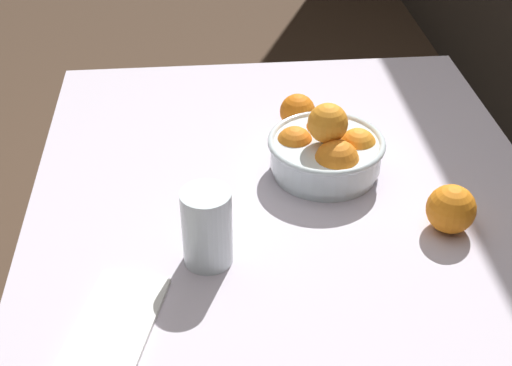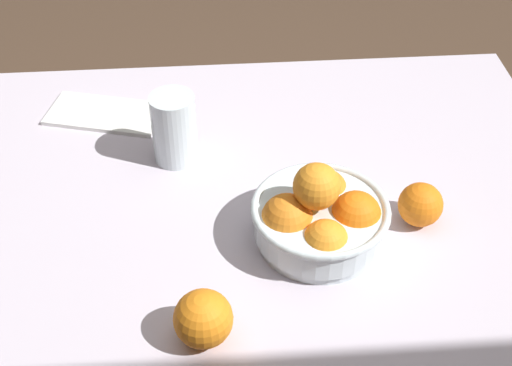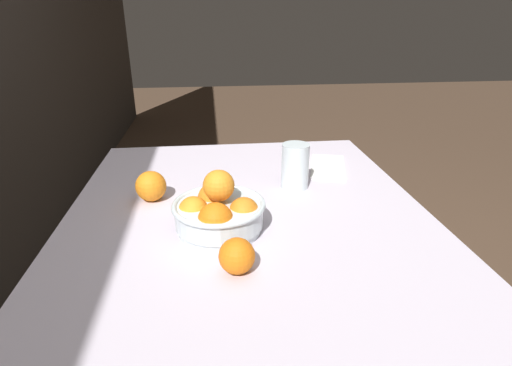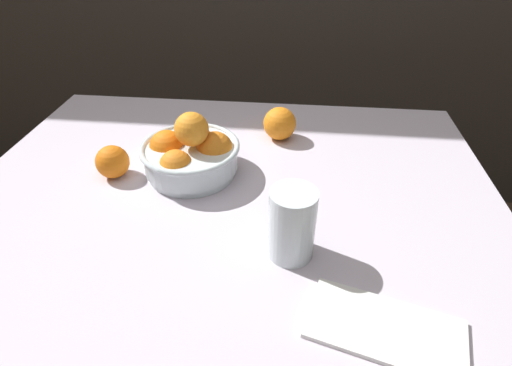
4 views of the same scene
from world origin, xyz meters
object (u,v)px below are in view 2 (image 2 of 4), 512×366
Objects in this scene: juice_glass at (174,131)px; orange_loose_front at (203,319)px; orange_loose_near_bowl at (420,205)px; fruit_bowl at (320,217)px.

juice_glass is 1.59× the size of orange_loose_front.
juice_glass reaches higher than orange_loose_near_bowl.
orange_loose_near_bowl is at bearing -149.51° from orange_loose_front.
fruit_bowl reaches higher than orange_loose_near_bowl.
fruit_bowl is 0.32m from juice_glass.
fruit_bowl is at bearing -136.34° from orange_loose_front.
fruit_bowl is 0.17m from orange_loose_near_bowl.
orange_loose_front is at bearing 43.66° from fruit_bowl.
juice_glass is at bearing -45.03° from fruit_bowl.
orange_loose_near_bowl is (-0.39, 0.19, -0.02)m from juice_glass.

